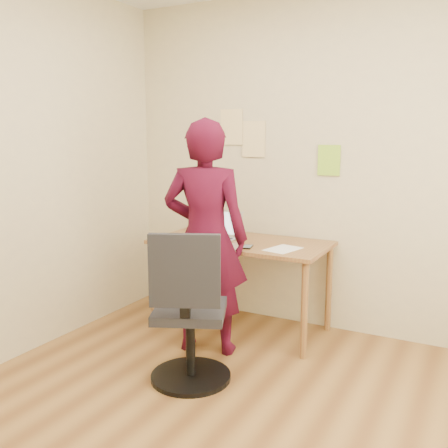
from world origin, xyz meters
The scene contains 10 objects.
room centered at (0.00, 0.00, 1.35)m, with size 3.58×3.58×2.78m.
desk centered at (-0.57, 1.38, 0.65)m, with size 1.40×0.70×0.74m.
laptop centered at (-0.76, 1.38, 0.79)m, with size 0.35×0.32×0.22m.
paper_sheet centered at (-0.16, 1.26, 0.74)m, with size 0.20×0.28×0.00m, color white.
phone centered at (-0.41, 1.18, 0.75)m, with size 0.10×0.14×0.01m.
wall_note_left centered at (-0.84, 1.74, 1.65)m, with size 0.21×0.00×0.30m, color #F6D893.
wall_note_mid centered at (-0.62, 1.74, 1.54)m, with size 0.21×0.00×0.30m, color #F6D893.
wall_note_right centered at (0.03, 1.74, 1.38)m, with size 0.18×0.00×0.24m, color #98D830.
office_chair centered at (-0.44, 0.38, 0.43)m, with size 0.59×0.60×1.01m.
person centered at (-0.61, 0.89, 0.85)m, with size 0.62×0.41×1.70m, color #3E081A.
Camera 1 is at (1.16, -2.15, 1.57)m, focal length 40.00 mm.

